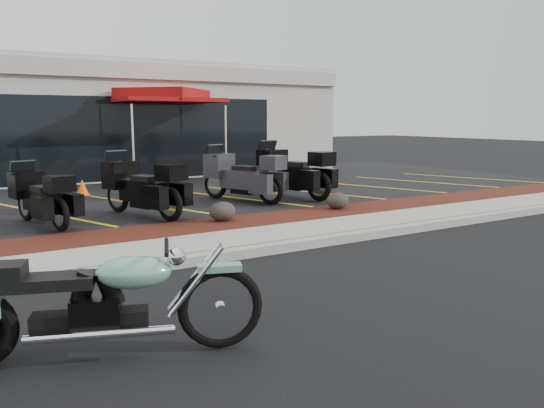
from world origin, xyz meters
TOP-DOWN VIEW (x-y plane):
  - ground at (0.00, 0.00)m, footprint 90.00×90.00m
  - curb at (0.00, 0.90)m, footprint 24.00×0.25m
  - sidewalk at (0.00, 1.60)m, footprint 24.00×1.20m
  - mulch_bed at (0.00, 2.80)m, footprint 24.00×1.20m
  - upper_lot at (0.00, 8.20)m, footprint 26.00×9.60m
  - dealership_building at (0.00, 14.47)m, footprint 18.00×8.16m
  - boulder_mid at (0.58, 2.99)m, footprint 0.53×0.44m
  - boulder_right at (3.35, 2.94)m, footprint 0.51×0.43m
  - hero_cruiser at (-1.82, -1.93)m, footprint 3.04×1.71m
  - touring_black_front at (-2.68, 5.02)m, footprint 1.28×2.16m
  - touring_black_mid at (-0.89, 5.04)m, footprint 1.62×2.43m
  - touring_grey at (1.72, 5.76)m, footprint 1.74×2.49m
  - touring_black_rear at (3.27, 5.79)m, footprint 1.45×2.59m
  - traffic_cone at (-1.01, 8.06)m, footprint 0.43×0.43m
  - popup_canopy at (1.99, 10.10)m, footprint 3.77×3.77m

SIDE VIEW (x-z plane):
  - ground at x=0.00m, z-range 0.00..0.00m
  - curb at x=0.00m, z-range 0.00..0.15m
  - sidewalk at x=0.00m, z-range 0.00..0.15m
  - upper_lot at x=0.00m, z-range 0.00..0.15m
  - mulch_bed at x=0.00m, z-range 0.00..0.16m
  - boulder_right at x=3.35m, z-range 0.16..0.52m
  - boulder_mid at x=0.58m, z-range 0.16..0.53m
  - traffic_cone at x=-1.01m, z-range 0.15..0.57m
  - hero_cruiser at x=-1.82m, z-range 0.00..1.04m
  - touring_black_front at x=-2.68m, z-range 0.15..1.33m
  - touring_black_mid at x=-0.89m, z-range 0.15..1.47m
  - touring_grey at x=1.72m, z-range 0.15..1.50m
  - touring_black_rear at x=3.27m, z-range 0.15..1.57m
  - dealership_building at x=0.00m, z-range 0.01..4.01m
  - popup_canopy at x=1.99m, z-range 1.33..4.22m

